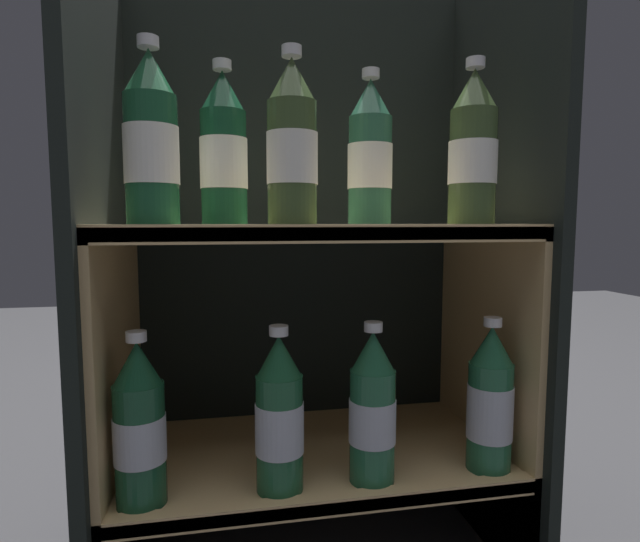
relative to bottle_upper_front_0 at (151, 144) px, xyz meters
The scene contains 14 objects.
fridge_back_wall 0.41m from the bottle_upper_front_0, 51.54° to the left, with size 0.68×0.02×1.02m, color black.
fridge_side_left 0.22m from the bottle_upper_front_0, 127.76° to the left, with size 0.02×0.38×1.02m, color black.
fridge_side_right 0.60m from the bottle_upper_front_0, 11.86° to the left, with size 0.02×0.38×1.02m, color black.
shelf_lower 0.58m from the bottle_upper_front_0, 24.53° to the left, with size 0.64×0.34×0.19m.
shelf_upper 0.37m from the bottle_upper_front_0, 25.28° to the left, with size 0.64×0.34×0.57m.
bottle_upper_front_0 is the anchor object (origin of this frame).
bottle_upper_front_1 0.18m from the bottle_upper_front_0, ahead, with size 0.07×0.07×0.24m.
bottle_upper_front_2 0.45m from the bottle_upper_front_0, ahead, with size 0.07×0.07×0.24m.
bottle_upper_back_0 0.12m from the bottle_upper_front_0, 40.28° to the left, with size 0.07×0.07×0.24m.
bottle_upper_back_1 0.33m from the bottle_upper_front_0, 13.80° to the left, with size 0.07×0.07×0.24m.
bottle_lower_front_0 0.38m from the bottle_upper_front_0, behind, with size 0.07×0.07×0.24m.
bottle_lower_front_1 0.41m from the bottle_upper_front_0, ahead, with size 0.07×0.07×0.24m.
bottle_lower_front_2 0.49m from the bottle_upper_front_0, ahead, with size 0.07×0.07×0.24m.
bottle_lower_front_3 0.62m from the bottle_upper_front_0, ahead, with size 0.07×0.07×0.24m.
Camera 1 is at (-0.14, -0.64, 0.58)m, focal length 28.00 mm.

